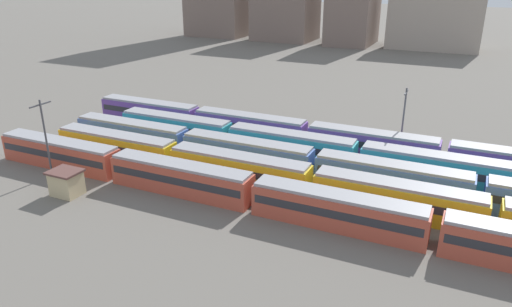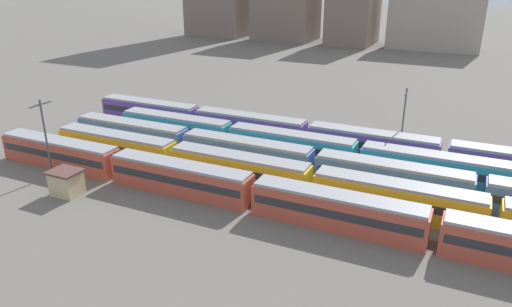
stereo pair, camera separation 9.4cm
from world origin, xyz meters
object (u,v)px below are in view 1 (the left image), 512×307
at_px(train_track_1, 397,198).
at_px(catenary_pole_1, 403,118).
at_px(train_track_0, 253,193).
at_px(train_track_3, 435,168).
at_px(train_track_4, 308,134).
at_px(train_track_2, 315,164).
at_px(catenary_pole_0, 45,135).
at_px(signal_hut, 66,182).

height_order(train_track_1, catenary_pole_1, catenary_pole_1).
xyz_separation_m(train_track_0, catenary_pole_1, (11.96, 23.66, 3.44)).
xyz_separation_m(train_track_3, train_track_4, (-18.28, 5.20, 0.00)).
bearing_deg(train_track_1, train_track_3, 74.82).
height_order(train_track_2, catenary_pole_1, catenary_pole_1).
bearing_deg(train_track_1, catenary_pole_0, -168.94).
bearing_deg(train_track_4, signal_hut, -127.05).
xyz_separation_m(train_track_3, catenary_pole_0, (-44.40, -18.53, 3.66)).
xyz_separation_m(train_track_0, signal_hut, (-21.23, -6.07, -0.35)).
bearing_deg(catenary_pole_1, catenary_pole_0, -145.73).
bearing_deg(train_track_0, train_track_1, 19.70).
distance_m(train_track_0, signal_hut, 22.08).
height_order(train_track_0, signal_hut, train_track_0).
xyz_separation_m(train_track_1, catenary_pole_1, (-2.56, 18.46, 3.44)).
bearing_deg(catenary_pole_1, train_track_4, -167.50).
distance_m(train_track_2, train_track_3, 14.71).
distance_m(train_track_1, catenary_pole_0, 42.52).
relative_size(train_track_3, train_track_4, 1.25).
distance_m(train_track_1, catenary_pole_1, 18.95).
bearing_deg(train_track_2, train_track_3, 20.70).
xyz_separation_m(train_track_4, signal_hut, (-20.29, -26.87, -0.35)).
distance_m(train_track_4, signal_hut, 33.67).
relative_size(train_track_0, train_track_4, 1.00).
height_order(train_track_1, signal_hut, train_track_1).
relative_size(catenary_pole_1, signal_hut, 2.67).
bearing_deg(train_track_4, catenary_pole_1, 12.50).
relative_size(train_track_3, catenary_pole_0, 9.33).
bearing_deg(train_track_2, train_track_0, -108.99).
bearing_deg(train_track_1, train_track_4, 134.74).
bearing_deg(train_track_0, catenary_pole_1, 63.19).
distance_m(train_track_1, train_track_3, 10.78).
bearing_deg(signal_hut, train_track_2, 33.59).
height_order(train_track_3, catenary_pole_0, catenary_pole_0).
distance_m(train_track_0, catenary_pole_0, 27.46).
height_order(train_track_1, catenary_pole_0, catenary_pole_0).
height_order(train_track_0, catenary_pole_1, catenary_pole_1).
xyz_separation_m(train_track_2, train_track_4, (-4.52, 10.40, 0.00)).
distance_m(train_track_2, train_track_4, 11.34).
distance_m(catenary_pole_1, signal_hut, 44.72).
bearing_deg(train_track_2, catenary_pole_0, -156.49).
relative_size(train_track_0, signal_hut, 20.75).
bearing_deg(train_track_4, train_track_1, -45.26).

